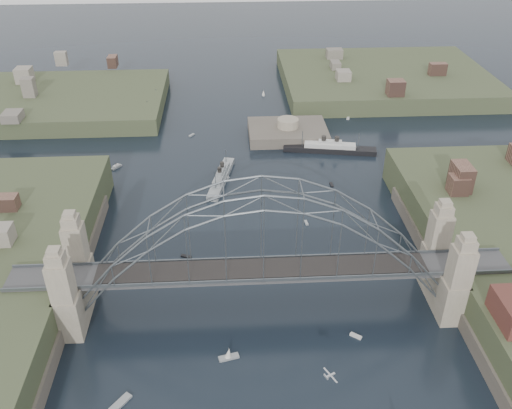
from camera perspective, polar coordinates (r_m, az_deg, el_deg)
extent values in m
plane|color=black|center=(97.98, 0.62, -10.58)|extent=(500.00, 500.00, 0.00)
cube|color=#444446|center=(92.76, 0.65, -6.94)|extent=(84.00, 6.00, 0.70)
cube|color=#4F565C|center=(90.10, 0.78, -7.86)|extent=(84.00, 0.25, 0.50)
cube|color=#4F565C|center=(94.77, 0.53, -5.54)|extent=(84.00, 0.25, 0.50)
cube|color=black|center=(92.42, 0.65, -6.67)|extent=(55.20, 5.20, 0.35)
cube|color=gray|center=(92.06, -19.33, -8.80)|extent=(3.40, 3.40, 17.70)
cube|color=gray|center=(99.58, -18.03, -5.07)|extent=(3.40, 3.40, 17.70)
cube|color=gray|center=(95.56, 20.23, -7.31)|extent=(3.40, 3.40, 17.70)
cube|color=gray|center=(102.82, 18.29, -3.84)|extent=(3.40, 3.40, 17.70)
cube|color=gray|center=(98.75, -18.17, -9.07)|extent=(4.08, 13.80, 8.00)
cube|color=gray|center=(102.01, 18.74, -7.68)|extent=(4.08, 13.80, 8.00)
cube|color=#514940|center=(101.78, -20.09, -10.32)|extent=(6.00, 70.00, 4.00)
cube|color=#514940|center=(105.35, 20.51, -8.77)|extent=(6.00, 70.00, 4.00)
cube|color=#3B452A|center=(186.27, -18.85, 9.56)|extent=(60.00, 45.00, 9.00)
cube|color=#3B452A|center=(201.17, 13.11, 12.13)|extent=(70.00, 55.00, 9.50)
cube|color=#514940|center=(157.86, 3.28, 6.88)|extent=(22.00, 16.00, 7.00)
cylinder|color=gray|center=(155.93, 3.34, 8.45)|extent=(6.00, 6.00, 2.40)
cube|color=#8F9597|center=(134.68, -3.63, 2.64)|extent=(6.91, 20.06, 1.77)
cube|color=#8F9597|center=(134.04, -3.65, 3.13)|extent=(4.32, 11.15, 1.33)
cube|color=#8F9597|center=(133.56, -3.67, 3.51)|extent=(2.51, 5.19, 0.89)
cylinder|color=black|center=(132.00, -3.81, 3.52)|extent=(0.96, 0.96, 1.77)
cylinder|color=black|center=(134.40, -3.55, 4.08)|extent=(0.96, 0.96, 1.77)
cylinder|color=#4F565C|center=(128.20, -4.24, 2.46)|extent=(0.18, 0.18, 4.44)
cylinder|color=#4F565C|center=(138.47, -3.14, 4.87)|extent=(0.18, 0.18, 4.44)
cube|color=#8F9597|center=(177.66, -10.66, 9.65)|extent=(5.13, 17.36, 1.72)
cube|color=#8F9597|center=(177.19, -10.70, 10.03)|extent=(3.29, 9.63, 1.29)
cube|color=#8F9597|center=(176.84, -10.73, 10.32)|extent=(1.98, 4.46, 0.86)
cylinder|color=black|center=(175.50, -10.86, 10.41)|extent=(0.85, 0.85, 1.72)
cylinder|color=black|center=(177.65, -10.65, 10.69)|extent=(0.85, 0.85, 1.72)
cylinder|color=#4F565C|center=(172.06, -11.21, 9.85)|extent=(0.17, 0.17, 4.30)
cylinder|color=#4F565C|center=(181.27, -10.32, 11.09)|extent=(0.17, 0.17, 4.30)
cube|color=black|center=(149.92, 7.65, 5.62)|extent=(25.01, 7.57, 1.80)
cube|color=silver|center=(149.33, 7.68, 6.08)|extent=(13.87, 4.83, 1.35)
cube|color=silver|center=(148.89, 7.71, 6.44)|extent=(6.43, 2.89, 0.90)
cylinder|color=black|center=(148.51, 7.06, 6.75)|extent=(1.22, 1.22, 1.80)
cylinder|color=black|center=(148.62, 8.40, 6.67)|extent=(1.22, 1.22, 1.80)
cylinder|color=#4F565C|center=(148.61, 4.84, 6.81)|extent=(0.18, 0.18, 4.51)
cylinder|color=#4F565C|center=(149.07, 10.60, 6.44)|extent=(0.18, 0.18, 4.51)
cube|color=#B8BBC0|center=(80.27, 7.74, -17.18)|extent=(1.48, 0.93, 0.27)
cube|color=#B8BBC0|center=(80.23, 7.74, -17.16)|extent=(1.60, 2.82, 0.06)
cube|color=#B8BBC0|center=(79.83, 7.29, -17.34)|extent=(0.56, 0.91, 0.33)
cube|color=silver|center=(109.70, -7.26, -5.40)|extent=(2.24, 1.53, 0.45)
cube|color=silver|center=(119.07, 5.24, -1.92)|extent=(0.77, 1.78, 0.45)
cube|color=silver|center=(89.64, -2.85, -15.59)|extent=(3.39, 1.82, 0.45)
cylinder|color=#4F565C|center=(88.87, -2.87, -15.14)|extent=(0.08, 0.08, 2.20)
cone|color=silver|center=(88.87, -2.87, -15.14)|extent=(1.45, 1.27, 1.92)
cube|color=silver|center=(133.86, 7.85, 2.04)|extent=(0.72, 2.00, 0.45)
cube|color=silver|center=(145.00, -14.31, 3.77)|extent=(2.70, 3.14, 0.45)
cube|color=silver|center=(144.82, -14.33, 3.91)|extent=(1.83, 2.03, 0.40)
cylinder|color=black|center=(144.62, -14.35, 4.07)|extent=(0.16, 0.16, 0.70)
cube|color=silver|center=(135.51, -3.00, 2.71)|extent=(1.15, 1.44, 0.45)
cube|color=silver|center=(135.31, -3.00, 2.86)|extent=(0.79, 0.93, 0.40)
cylinder|color=black|center=(135.09, -3.01, 3.03)|extent=(0.16, 0.16, 0.70)
cube|color=silver|center=(159.00, -6.70, 7.16)|extent=(1.71, 2.02, 0.45)
cube|color=silver|center=(117.09, 17.28, -4.08)|extent=(2.53, 1.47, 0.45)
cube|color=silver|center=(86.23, -13.90, -19.40)|extent=(3.15, 3.60, 0.45)
cube|color=silver|center=(187.01, 0.78, 11.25)|extent=(0.64, 1.69, 0.45)
cylinder|color=#4F565C|center=(186.64, 0.78, 11.55)|extent=(0.08, 0.08, 2.20)
cone|color=silver|center=(186.64, 0.78, 11.55)|extent=(1.07, 1.29, 1.92)
cube|color=silver|center=(122.26, -18.02, -2.55)|extent=(2.50, 2.56, 0.45)
cube|color=silver|center=(122.05, -18.05, -2.40)|extent=(1.66, 1.69, 0.40)
cylinder|color=black|center=(121.80, -18.08, -2.22)|extent=(0.16, 0.16, 0.70)
cube|color=silver|center=(94.15, 10.33, -13.30)|extent=(1.99, 1.72, 0.45)
cube|color=silver|center=(171.85, 9.55, 8.88)|extent=(1.42, 2.65, 0.45)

